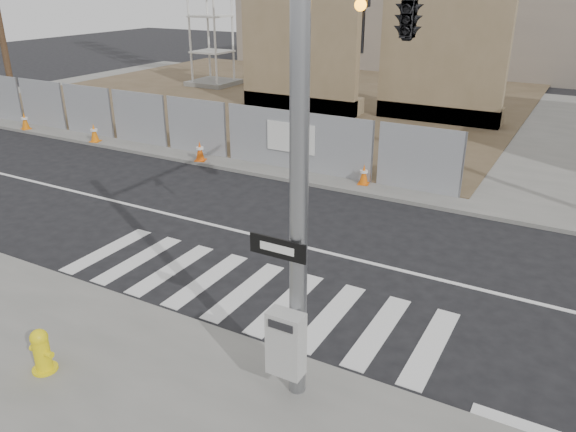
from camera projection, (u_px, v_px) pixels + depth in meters
The scene contains 11 objects.
ground at pixel (300, 246), 13.93m from camera, with size 100.00×100.00×0.00m, color black.
sidewalk_far at pixel (446, 125), 25.17m from camera, with size 50.00×20.00×0.12m, color slate.
signal_pole at pixel (377, 67), 9.30m from camera, with size 0.96×5.87×7.00m.
chain_link_fence at pixel (135, 117), 22.00m from camera, with size 24.60×0.04×2.00m, color gray.
concrete_wall_left at pixel (300, 42), 26.27m from camera, with size 6.00×1.30×8.00m.
concrete_wall_right at pixel (444, 48), 24.17m from camera, with size 5.50×1.30×8.00m.
fire_hydrant at pixel (41, 351), 9.19m from camera, with size 0.48×0.45×0.78m.
traffic_cone_a at pixel (25, 121), 24.18m from camera, with size 0.49×0.49×0.73m.
traffic_cone_b at pixel (94, 133), 22.31m from camera, with size 0.47×0.47×0.73m.
traffic_cone_c at pixel (200, 151), 19.96m from camera, with size 0.46×0.46×0.71m.
traffic_cone_d at pixel (364, 175), 17.67m from camera, with size 0.39×0.39×0.65m.
Camera 1 is at (5.84, -11.10, 6.12)m, focal length 35.00 mm.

